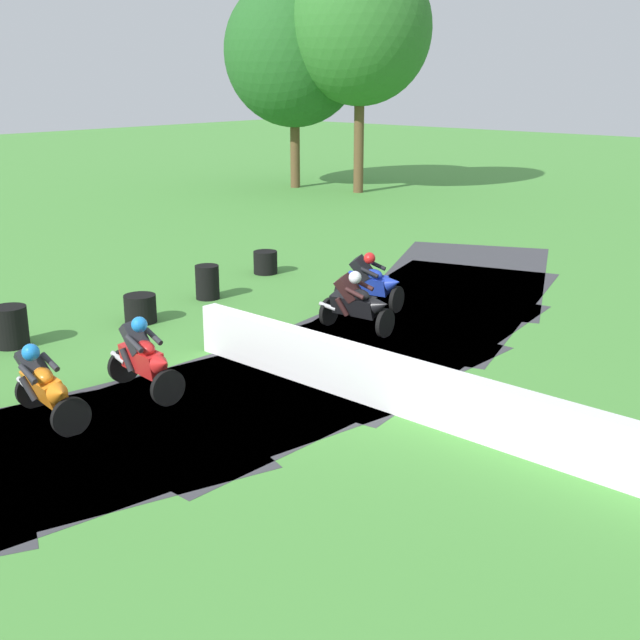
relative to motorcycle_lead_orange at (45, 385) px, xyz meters
name	(u,v)px	position (x,y,z in m)	size (l,w,h in m)	color
ground_plane	(295,377)	(1.46, 3.93, -0.63)	(120.00, 120.00, 0.00)	#4C933D
track_asphalt	(260,366)	(0.58, 3.94, -0.63)	(8.12, 26.11, 0.01)	#3D3D42
safety_barrier	(576,440)	(6.67, 3.87, -0.18)	(0.30, 14.97, 0.90)	white
motorcycle_lead_orange	(45,385)	(0.00, 0.00, 0.00)	(1.70, 0.96, 1.43)	black
motorcycle_chase_red	(144,357)	(0.17, 1.70, 0.03)	(1.70, 0.84, 1.42)	black
motorcycle_trailing_black	(357,303)	(0.63, 6.67, 0.00)	(1.68, 0.89, 1.43)	black
motorcycle_fourth_blue	(370,282)	(-0.26, 8.22, 0.01)	(1.70, 0.99, 1.43)	black
tire_stack_mid_a	(10,327)	(-3.86, 1.52, -0.23)	(0.67, 0.67, 0.80)	black
tire_stack_mid_b	(140,309)	(-3.30, 4.17, -0.33)	(0.68, 0.68, 0.60)	black
tire_stack_far	(207,282)	(-3.69, 6.39, -0.23)	(0.56, 0.56, 0.80)	black
tire_stack_extra_a	(265,262)	(-4.47, 9.10, -0.33)	(0.63, 0.63, 0.60)	black
tree_far_left	(360,29)	(-12.38, 22.78, 6.28)	(6.09, 6.09, 10.13)	brown
tree_far_right	(294,52)	(-15.65, 22.15, 5.39)	(6.29, 6.29, 9.34)	brown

